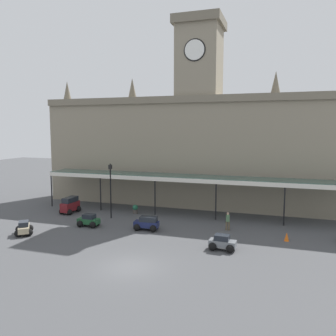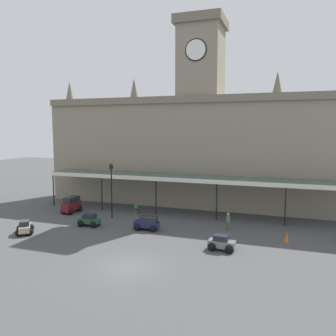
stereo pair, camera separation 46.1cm
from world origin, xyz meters
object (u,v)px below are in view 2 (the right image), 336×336
object	(u,v)px
planter_near_kerb	(136,209)
victorian_lamppost	(111,185)
car_navy_estate	(147,224)
pedestrian_beside_cars	(228,221)
car_beige_sedan	(25,228)
car_maroon_van	(72,205)
traffic_cone	(287,237)
car_green_sedan	(89,221)
car_grey_sedan	(222,244)

from	to	relation	value
planter_near_kerb	victorian_lamppost	bearing A→B (deg)	-121.23
car_navy_estate	pedestrian_beside_cars	distance (m)	7.44
car_beige_sedan	victorian_lamppost	bearing A→B (deg)	57.39
car_beige_sedan	victorian_lamppost	world-z (taller)	victorian_lamppost
car_maroon_van	traffic_cone	world-z (taller)	car_maroon_van
victorian_lamppost	traffic_cone	distance (m)	17.72
car_navy_estate	planter_near_kerb	bearing A→B (deg)	123.23
traffic_cone	car_beige_sedan	bearing A→B (deg)	-166.36
car_beige_sedan	pedestrian_beside_cars	bearing A→B (deg)	22.11
car_navy_estate	car_maroon_van	bearing A→B (deg)	162.34
pedestrian_beside_cars	planter_near_kerb	size ratio (longest dim) A/B	1.74
traffic_cone	car_green_sedan	bearing A→B (deg)	-175.62
car_beige_sedan	planter_near_kerb	size ratio (longest dim) A/B	2.34
pedestrian_beside_cars	car_grey_sedan	bearing A→B (deg)	-85.80
car_beige_sedan	pedestrian_beside_cars	world-z (taller)	pedestrian_beside_cars
car_navy_estate	car_green_sedan	size ratio (longest dim) A/B	1.11
pedestrian_beside_cars	victorian_lamppost	size ratio (longest dim) A/B	0.29
car_navy_estate	car_maroon_van	xyz separation A→B (m)	(-10.45, 3.33, 0.24)
victorian_lamppost	traffic_cone	bearing A→B (deg)	-6.68
car_grey_sedan	victorian_lamppost	bearing A→B (deg)	155.26
car_navy_estate	victorian_lamppost	bearing A→B (deg)	151.57
car_navy_estate	planter_near_kerb	size ratio (longest dim) A/B	2.41
traffic_cone	planter_near_kerb	world-z (taller)	planter_near_kerb
pedestrian_beside_cars	victorian_lamppost	world-z (taller)	victorian_lamppost
car_navy_estate	car_maroon_van	size ratio (longest dim) A/B	0.95
car_beige_sedan	victorian_lamppost	distance (m)	9.26
car_grey_sedan	car_maroon_van	bearing A→B (deg)	160.47
car_maroon_van	car_grey_sedan	world-z (taller)	car_maroon_van
car_grey_sedan	pedestrian_beside_cars	distance (m)	5.33
car_grey_sedan	car_green_sedan	bearing A→B (deg)	169.69
car_navy_estate	car_beige_sedan	size ratio (longest dim) A/B	1.03
car_beige_sedan	car_green_sedan	bearing A→B (deg)	43.99
victorian_lamppost	traffic_cone	xyz separation A→B (m)	(17.32, -2.03, -3.14)
car_maroon_van	traffic_cone	bearing A→B (deg)	-6.51
car_navy_estate	pedestrian_beside_cars	size ratio (longest dim) A/B	1.38
car_maroon_van	car_beige_sedan	xyz separation A→B (m)	(0.61, -7.93, -0.30)
victorian_lamppost	traffic_cone	world-z (taller)	victorian_lamppost
car_navy_estate	car_green_sedan	distance (m)	5.76
traffic_cone	planter_near_kerb	distance (m)	16.40
car_maroon_van	traffic_cone	xyz separation A→B (m)	(22.65, -2.58, -0.44)
car_maroon_van	planter_near_kerb	world-z (taller)	car_maroon_van
car_maroon_van	victorian_lamppost	xyz separation A→B (m)	(5.33, -0.55, 2.70)
car_navy_estate	car_beige_sedan	distance (m)	10.87
car_maroon_van	car_green_sedan	distance (m)	6.17
car_navy_estate	victorian_lamppost	distance (m)	6.53
traffic_cone	planter_near_kerb	xyz separation A→B (m)	(-15.73, 4.65, 0.12)
pedestrian_beside_cars	planter_near_kerb	bearing A→B (deg)	163.59
car_navy_estate	car_maroon_van	distance (m)	10.97
traffic_cone	pedestrian_beside_cars	bearing A→B (deg)	163.40
car_green_sedan	victorian_lamppost	size ratio (longest dim) A/B	0.36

